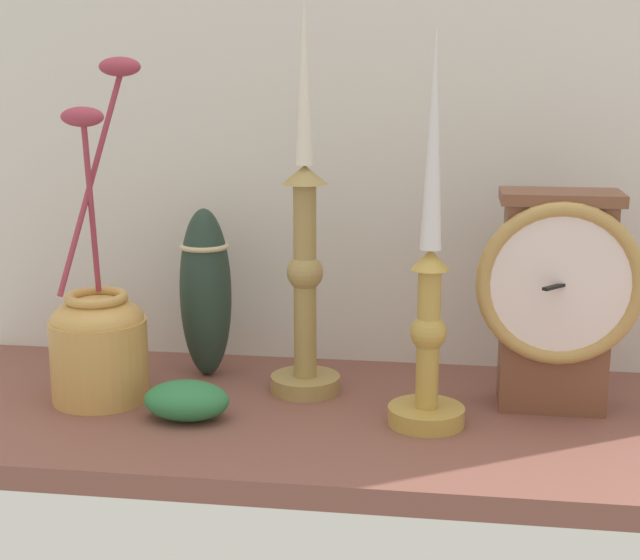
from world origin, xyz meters
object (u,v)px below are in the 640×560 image
at_px(candlestick_tall_center, 429,305).
at_px(tall_ceramic_vase, 206,292).
at_px(brass_vase_jar, 98,337).
at_px(mantel_clock, 556,296).
at_px(candlestick_tall_left, 305,266).

bearing_deg(candlestick_tall_center, tall_ceramic_vase, 155.21).
bearing_deg(brass_vase_jar, mantel_clock, 5.06).
height_order(candlestick_tall_left, tall_ceramic_vase, candlestick_tall_left).
xyz_separation_m(candlestick_tall_center, tall_ceramic_vase, (-0.26, 0.12, -0.02)).
xyz_separation_m(mantel_clock, candlestick_tall_left, (-0.26, 0.02, 0.02)).
distance_m(candlestick_tall_left, brass_vase_jar, 0.23).
bearing_deg(brass_vase_jar, candlestick_tall_left, 15.25).
xyz_separation_m(mantel_clock, candlestick_tall_center, (-0.13, -0.06, 0.00)).
relative_size(candlestick_tall_left, candlestick_tall_center, 1.11).
distance_m(candlestick_tall_left, tall_ceramic_vase, 0.14).
height_order(brass_vase_jar, tall_ceramic_vase, brass_vase_jar).
xyz_separation_m(candlestick_tall_center, brass_vase_jar, (-0.35, 0.02, -0.05)).
height_order(candlestick_tall_center, tall_ceramic_vase, candlestick_tall_center).
height_order(mantel_clock, candlestick_tall_left, candlestick_tall_left).
height_order(candlestick_tall_left, brass_vase_jar, candlestick_tall_left).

